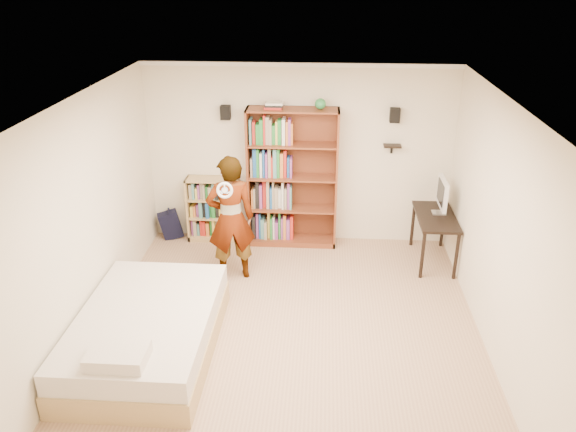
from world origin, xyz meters
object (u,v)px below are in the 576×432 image
Objects in this scene: computer_desk at (433,238)px; tall_bookshelf at (292,179)px; daybed at (147,327)px; person at (231,219)px; low_bookshelf at (214,209)px.

tall_bookshelf is at bearing 167.42° from computer_desk.
computer_desk is 0.48× the size of daybed.
person reaches higher than computer_desk.
tall_bookshelf is 1.33m from low_bookshelf.
daybed is at bearing 52.07° from person.
low_bookshelf is 0.95× the size of computer_desk.
daybed is (-1.43, -2.77, -0.72)m from tall_bookshelf.
tall_bookshelf is 2.08× the size of low_bookshelf.
person is (-0.75, -1.08, -0.17)m from tall_bookshelf.
person is at bearing -167.47° from computer_desk.
daybed is at bearing -117.23° from tall_bookshelf.
person reaches higher than daybed.
tall_bookshelf is 1.20× the size of person.
tall_bookshelf reaches higher than computer_desk.
tall_bookshelf is 1.98× the size of computer_desk.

